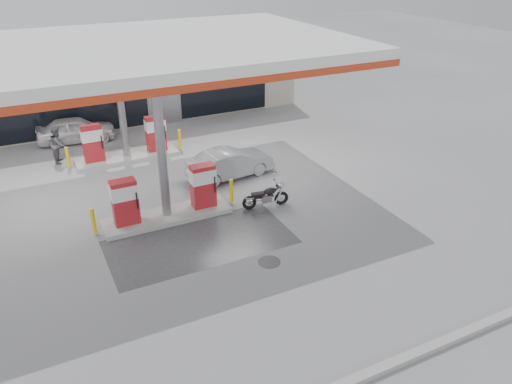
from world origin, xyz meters
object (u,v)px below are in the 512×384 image
(pump_island_near, at_px, (166,200))
(sedan_white, at_px, (76,130))
(pump_island_far, at_px, (126,144))
(hatchback_silver, at_px, (230,163))
(parked_motorcycle, at_px, (266,197))
(attendant, at_px, (58,144))

(pump_island_near, xyz_separation_m, sedan_white, (-1.68, 9.20, -0.09))
(pump_island_far, relative_size, hatchback_silver, 1.40)
(hatchback_silver, bearing_deg, parked_motorcycle, 175.86)
(parked_motorcycle, bearing_deg, pump_island_near, 176.52)
(pump_island_near, bearing_deg, pump_island_far, 90.00)
(sedan_white, distance_m, hatchback_silver, 8.66)
(sedan_white, bearing_deg, hatchback_silver, -138.75)
(sedan_white, xyz_separation_m, attendant, (-1.05, -2.20, 0.20))
(pump_island_near, xyz_separation_m, pump_island_far, (0.00, 6.00, 0.00))
(pump_island_near, bearing_deg, parked_motorcycle, -12.76)
(pump_island_near, height_order, sedan_white, pump_island_near)
(pump_island_far, height_order, parked_motorcycle, pump_island_far)
(pump_island_far, xyz_separation_m, attendant, (-2.72, 1.00, 0.11))
(pump_island_far, bearing_deg, pump_island_near, -90.00)
(pump_island_near, relative_size, hatchback_silver, 1.40)
(sedan_white, xyz_separation_m, hatchback_silver, (5.10, -7.00, -0.02))
(pump_island_far, xyz_separation_m, sedan_white, (-1.68, 3.20, -0.09))
(pump_island_near, relative_size, pump_island_far, 1.00)
(parked_motorcycle, height_order, attendant, attendant)
(hatchback_silver, bearing_deg, pump_island_far, 35.64)
(pump_island_far, bearing_deg, hatchback_silver, -47.95)
(pump_island_far, xyz_separation_m, parked_motorcycle, (3.55, -6.80, -0.30))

